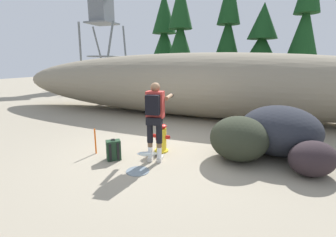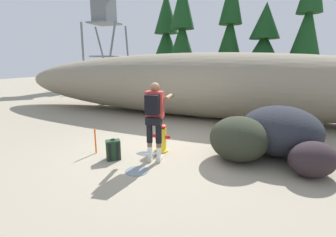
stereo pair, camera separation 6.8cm
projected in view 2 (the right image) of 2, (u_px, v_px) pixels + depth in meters
The scene contains 16 objects.
ground_plane at pixel (159, 153), 5.82m from camera, with size 56.00×56.00×0.04m, color gray.
dirt_embankment at pixel (204, 85), 9.41m from camera, with size 17.60×3.20×2.44m, color gray.
fire_hydrant at pixel (161, 138), 5.81m from camera, with size 0.42×0.38×0.72m.
hydrant_water_jet at pixel (146, 157), 5.15m from camera, with size 0.46×1.27×0.47m.
utility_worker at pixel (155, 112), 5.13m from camera, with size 0.63×1.02×1.69m.
spare_backpack at pixel (113, 150), 5.36m from camera, with size 0.36×0.36×0.47m.
boulder_large at pixel (280, 131), 5.60m from camera, with size 1.80×1.78×1.13m, color #23252D.
boulder_mid at pixel (239, 139), 5.29m from camera, with size 1.25×1.28×0.96m, color #282D20.
boulder_small at pixel (313, 159), 4.56m from camera, with size 0.97×0.75×0.66m, color #2B2124.
pine_tree_far_left at pixel (166, 41), 16.62m from camera, with size 2.49×2.49×6.63m.
pine_tree_left at pixel (182, 37), 13.95m from camera, with size 2.12×2.12×6.60m.
pine_tree_center at pixel (230, 33), 14.34m from camera, with size 2.08×2.08×7.21m.
pine_tree_right at pixel (264, 45), 13.77m from camera, with size 2.54×2.54×5.29m.
pine_tree_far_right at pixel (308, 24), 11.93m from camera, with size 1.84×1.84×7.22m.
watchtower at pixel (104, 13), 19.35m from camera, with size 3.51×3.51×8.01m.
survey_stake at pixel (95, 141), 5.70m from camera, with size 0.04×0.04×0.60m, color #E55914.
Camera 2 is at (2.26, -4.99, 2.11)m, focal length 26.10 mm.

